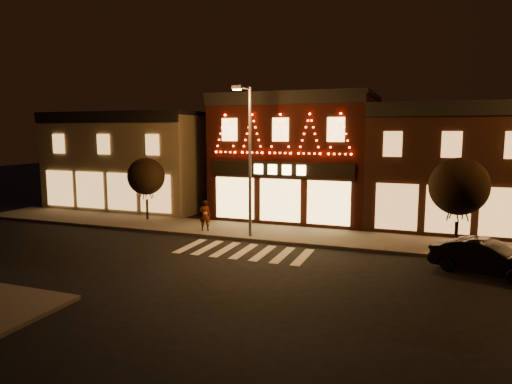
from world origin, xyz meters
The scene contains 10 objects.
ground centered at (0.00, 0.00, 0.00)m, with size 120.00×120.00×0.00m, color black.
sidewalk_far centered at (2.00, 8.00, 0.07)m, with size 44.00×4.00×0.15m, color #47423D.
building_left centered at (-13.00, 13.99, 3.66)m, with size 12.20×8.28×7.30m.
building_pulp centered at (0.00, 13.98, 4.16)m, with size 10.20×8.34×8.30m.
building_right_a centered at (9.50, 13.99, 3.76)m, with size 9.20×8.28×7.50m.
streetlamp_mid centered at (-0.69, 6.36, 4.88)m, with size 0.52×1.84×8.07m.
tree_left centered at (-8.77, 8.77, 2.98)m, with size 2.42×2.42×4.05m.
tree_right centered at (9.75, 6.80, 3.33)m, with size 2.72×2.72×4.55m.
dark_sedan centered at (10.77, 4.07, 0.72)m, with size 1.52×4.35×1.43m, color black.
pedestrian centered at (-3.63, 6.96, 1.05)m, with size 0.65×0.43×1.79m, color gray.
Camera 1 is at (8.11, -16.20, 5.89)m, focal length 31.70 mm.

